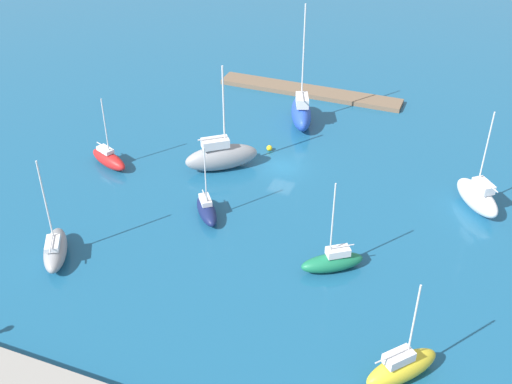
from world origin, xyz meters
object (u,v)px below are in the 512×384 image
object	(u,v)px
sailboat_gray_lone_south	(221,156)
mooring_buoy_yellow	(269,148)
sailboat_green_inner_mooring	(333,261)
pier_dock	(309,91)
sailboat_white_center_basin	(477,197)
sailboat_navy_near_pier	(207,210)
sailboat_yellow_by_breakwater	(402,367)
sailboat_red_far_north	(109,159)
sailboat_gray_mid_basin	(55,249)
sailboat_blue_west_end	(301,112)

from	to	relation	value
sailboat_gray_lone_south	mooring_buoy_yellow	xyz separation A→B (m)	(-3.40, -5.40, -1.20)
mooring_buoy_yellow	sailboat_green_inner_mooring	bearing A→B (deg)	125.22
pier_dock	sailboat_white_center_basin	bearing A→B (deg)	139.91
sailboat_navy_near_pier	sailboat_yellow_by_breakwater	distance (m)	24.02
sailboat_red_far_north	sailboat_green_inner_mooring	size ratio (longest dim) A/B	0.91
sailboat_green_inner_mooring	sailboat_gray_mid_basin	size ratio (longest dim) A/B	0.91
pier_dock	sailboat_navy_near_pier	size ratio (longest dim) A/B	3.15
sailboat_gray_lone_south	sailboat_blue_west_end	world-z (taller)	sailboat_blue_west_end
sailboat_navy_near_pier	sailboat_green_inner_mooring	bearing A→B (deg)	38.89
sailboat_gray_mid_basin	sailboat_white_center_basin	bearing A→B (deg)	-88.43
sailboat_white_center_basin	pier_dock	bearing A→B (deg)	11.16
sailboat_red_far_north	mooring_buoy_yellow	world-z (taller)	sailboat_red_far_north
sailboat_green_inner_mooring	mooring_buoy_yellow	world-z (taller)	sailboat_green_inner_mooring
sailboat_green_inner_mooring	sailboat_gray_mid_basin	bearing A→B (deg)	-17.39
sailboat_gray_lone_south	sailboat_white_center_basin	bearing A→B (deg)	-33.26
sailboat_gray_lone_south	sailboat_red_far_north	world-z (taller)	sailboat_gray_lone_south
sailboat_gray_lone_south	mooring_buoy_yellow	size ratio (longest dim) A/B	17.98
sailboat_gray_mid_basin	sailboat_blue_west_end	bearing A→B (deg)	-51.72
sailboat_yellow_by_breakwater	sailboat_gray_mid_basin	xyz separation A→B (m)	(30.04, -2.14, -0.11)
sailboat_white_center_basin	sailboat_green_inner_mooring	xyz separation A→B (m)	(10.40, 13.70, -0.46)
sailboat_gray_lone_south	sailboat_red_far_north	bearing A→B (deg)	160.57
sailboat_yellow_by_breakwater	sailboat_green_inner_mooring	world-z (taller)	sailboat_green_inner_mooring
sailboat_green_inner_mooring	sailboat_gray_mid_basin	world-z (taller)	sailboat_gray_mid_basin
sailboat_yellow_by_breakwater	sailboat_green_inner_mooring	xyz separation A→B (m)	(7.47, -9.36, -0.20)
pier_dock	sailboat_red_far_north	distance (m)	28.99
sailboat_navy_near_pier	mooring_buoy_yellow	xyz separation A→B (m)	(-1.18, -13.80, -0.48)
pier_dock	sailboat_white_center_basin	world-z (taller)	sailboat_white_center_basin
sailboat_navy_near_pier	sailboat_red_far_north	distance (m)	14.31
sailboat_green_inner_mooring	sailboat_navy_near_pier	bearing A→B (deg)	-48.31
sailboat_green_inner_mooring	sailboat_blue_west_end	world-z (taller)	sailboat_blue_west_end
mooring_buoy_yellow	sailboat_gray_mid_basin	bearing A→B (deg)	66.13
mooring_buoy_yellow	sailboat_gray_lone_south	bearing A→B (deg)	57.81
sailboat_gray_mid_basin	mooring_buoy_yellow	size ratio (longest dim) A/B	15.03
sailboat_gray_mid_basin	mooring_buoy_yellow	distance (m)	26.35
sailboat_yellow_by_breakwater	sailboat_blue_west_end	bearing A→B (deg)	68.94
pier_dock	sailboat_gray_mid_basin	world-z (taller)	sailboat_gray_mid_basin
sailboat_red_far_north	sailboat_blue_west_end	xyz separation A→B (m)	(-16.06, -16.52, 0.72)
sailboat_white_center_basin	sailboat_red_far_north	size ratio (longest dim) A/B	1.28
sailboat_navy_near_pier	mooring_buoy_yellow	bearing A→B (deg)	137.18
sailboat_white_center_basin	sailboat_yellow_by_breakwater	world-z (taller)	sailboat_white_center_basin
pier_dock	sailboat_yellow_by_breakwater	size ratio (longest dim) A/B	2.83
pier_dock	sailboat_navy_near_pier	xyz separation A→B (m)	(0.89, 29.66, 0.51)
sailboat_gray_mid_basin	sailboat_yellow_by_breakwater	bearing A→B (deg)	-124.89
sailboat_navy_near_pier	sailboat_yellow_by_breakwater	size ratio (longest dim) A/B	0.90
pier_dock	sailboat_green_inner_mooring	size ratio (longest dim) A/B	2.75
sailboat_green_inner_mooring	sailboat_gray_lone_south	bearing A→B (deg)	-71.99
pier_dock	sailboat_red_far_north	world-z (taller)	sailboat_red_far_north
sailboat_white_center_basin	mooring_buoy_yellow	world-z (taller)	sailboat_white_center_basin
pier_dock	sailboat_gray_lone_south	distance (m)	21.51
sailboat_blue_west_end	sailboat_white_center_basin	bearing A→B (deg)	-137.99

